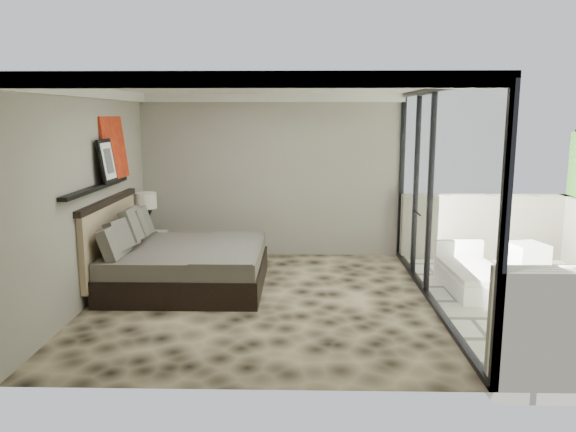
{
  "coord_description": "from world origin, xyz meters",
  "views": [
    {
      "loc": [
        0.52,
        -7.19,
        2.45
      ],
      "look_at": [
        0.34,
        0.4,
        1.07
      ],
      "focal_mm": 35.0,
      "sensor_mm": 36.0,
      "label": 1
    }
  ],
  "objects_px": {
    "nightstand": "(151,249)",
    "table_lamp": "(146,208)",
    "ottoman": "(527,260)",
    "lounger": "(472,277)",
    "bed": "(180,263)"
  },
  "relations": [
    {
      "from": "nightstand",
      "to": "table_lamp",
      "type": "relative_size",
      "value": 0.72
    },
    {
      "from": "ottoman",
      "to": "bed",
      "type": "bearing_deg",
      "value": -172.34
    },
    {
      "from": "ottoman",
      "to": "lounger",
      "type": "bearing_deg",
      "value": -146.28
    },
    {
      "from": "nightstand",
      "to": "table_lamp",
      "type": "bearing_deg",
      "value": -120.89
    },
    {
      "from": "nightstand",
      "to": "table_lamp",
      "type": "height_order",
      "value": "table_lamp"
    },
    {
      "from": "bed",
      "to": "ottoman",
      "type": "xyz_separation_m",
      "value": [
        5.2,
        0.7,
        -0.11
      ]
    },
    {
      "from": "ottoman",
      "to": "lounger",
      "type": "relative_size",
      "value": 0.34
    },
    {
      "from": "bed",
      "to": "nightstand",
      "type": "bearing_deg",
      "value": 120.61
    },
    {
      "from": "nightstand",
      "to": "ottoman",
      "type": "xyz_separation_m",
      "value": [
        5.98,
        -0.62,
        0.01
      ]
    },
    {
      "from": "lounger",
      "to": "nightstand",
      "type": "bearing_deg",
      "value": 163.06
    },
    {
      "from": "table_lamp",
      "to": "ottoman",
      "type": "xyz_separation_m",
      "value": [
        6.02,
        -0.57,
        -0.7
      ]
    },
    {
      "from": "bed",
      "to": "lounger",
      "type": "bearing_deg",
      "value": 0.09
    },
    {
      "from": "table_lamp",
      "to": "bed",
      "type": "bearing_deg",
      "value": -57.08
    },
    {
      "from": "nightstand",
      "to": "lounger",
      "type": "height_order",
      "value": "lounger"
    },
    {
      "from": "bed",
      "to": "nightstand",
      "type": "height_order",
      "value": "bed"
    }
  ]
}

